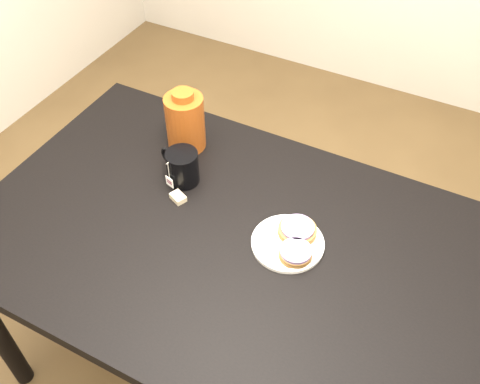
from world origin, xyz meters
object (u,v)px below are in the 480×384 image
at_px(mug, 182,167).
at_px(bagel_package, 185,122).
at_px(table, 226,254).
at_px(teabag_pouch, 178,197).
at_px(plate, 288,243).
at_px(bagel_front, 296,253).
at_px(bagel_back, 297,230).

bearing_deg(mug, bagel_package, 133.40).
height_order(table, teabag_pouch, teabag_pouch).
bearing_deg(plate, table, -163.19).
relative_size(teabag_pouch, bagel_package, 0.22).
distance_m(table, plate, 0.19).
distance_m(bagel_front, bagel_package, 0.56).
bearing_deg(table, bagel_front, 4.14).
xyz_separation_m(table, mug, (-0.22, 0.13, 0.14)).
relative_size(plate, bagel_back, 1.41).
distance_m(table, teabag_pouch, 0.21).
relative_size(table, plate, 7.15).
xyz_separation_m(table, bagel_front, (0.20, 0.01, 0.11)).
height_order(table, plate, plate).
bearing_deg(plate, bagel_back, 76.90).
bearing_deg(bagel_front, mug, 164.29).
xyz_separation_m(plate, bagel_package, (-0.45, 0.22, 0.09)).
distance_m(mug, bagel_package, 0.16).
bearing_deg(bagel_front, table, -175.86).
height_order(bagel_front, teabag_pouch, bagel_front).
distance_m(table, bagel_back, 0.22).
bearing_deg(mug, table, -15.02).
xyz_separation_m(bagel_front, teabag_pouch, (-0.38, 0.04, -0.01)).
xyz_separation_m(bagel_front, mug, (-0.41, 0.12, 0.03)).
bearing_deg(bagel_package, bagel_front, -27.95).
relative_size(bagel_front, mug, 0.73).
height_order(bagel_back, bagel_front, same).
relative_size(plate, bagel_package, 0.96).
bearing_deg(table, bagel_package, 136.62).
distance_m(bagel_back, bagel_package, 0.50).
relative_size(bagel_back, bagel_front, 1.27).
xyz_separation_m(bagel_front, bagel_package, (-0.49, 0.26, 0.07)).
height_order(plate, mug, mug).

